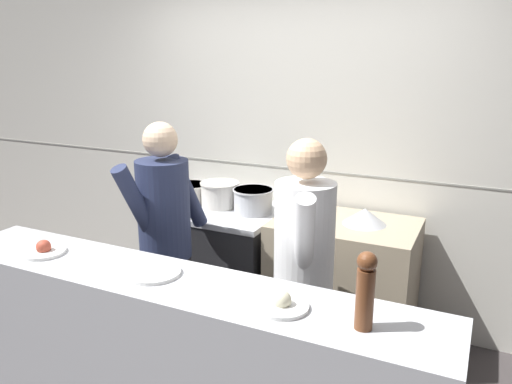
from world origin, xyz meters
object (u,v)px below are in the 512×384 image
plated_dish_main (44,250)px  plated_dish_appetiser (153,273)px  sauce_pot (220,194)px  plated_dish_dessert (282,304)px  mixing_bowl_steel (365,216)px  braising_pot (253,200)px  oven_range (219,262)px  chef_sous (304,267)px  pepper_mill (365,289)px  chef_head_cook (165,235)px  stock_pot (190,192)px

plated_dish_main → plated_dish_appetiser: plated_dish_main is taller
sauce_pot → plated_dish_dessert: 1.77m
mixing_bowl_steel → braising_pot: bearing=-179.9°
mixing_bowl_steel → plated_dish_appetiser: bearing=-118.2°
oven_range → chef_sous: (0.96, -0.75, 0.44)m
pepper_mill → oven_range: bearing=136.4°
braising_pot → chef_sous: bearing=-48.7°
oven_range → sauce_pot: (-0.01, 0.05, 0.54)m
oven_range → mixing_bowl_steel: (1.10, 0.02, 0.52)m
plated_dish_main → braising_pot: bearing=66.9°
chef_sous → oven_range: bearing=122.1°
mixing_bowl_steel → chef_sous: size_ratio=0.18×
oven_range → plated_dish_dessert: 1.81m
chef_head_cook → pepper_mill: bearing=-10.0°
sauce_pot → mixing_bowl_steel: size_ratio=1.03×
mixing_bowl_steel → plated_dish_appetiser: 1.51m
sauce_pot → plated_dish_appetiser: bearing=-73.7°
oven_range → plated_dish_dessert: size_ratio=4.13×
stock_pot → plated_dish_appetiser: 1.52m
mixing_bowl_steel → chef_head_cook: (-1.10, -0.70, -0.07)m
braising_pot → plated_dish_main: size_ratio=1.32×
sauce_pot → mixing_bowl_steel: sauce_pot is taller
sauce_pot → plated_dish_main: 1.43m
stock_pot → sauce_pot: 0.28m
oven_range → sauce_pot: sauce_pot is taller
stock_pot → sauce_pot: size_ratio=1.00×
stock_pot → pepper_mill: 2.23m
oven_range → plated_dish_appetiser: size_ratio=3.52×
sauce_pot → chef_sous: (0.97, -0.80, -0.09)m
pepper_mill → chef_sous: size_ratio=0.20×
chef_head_cook → braising_pot: bearing=83.6°
sauce_pot → chef_sous: chef_sous is taller
plated_dish_main → chef_head_cook: 0.74m
mixing_bowl_steel → chef_sous: bearing=-100.3°
braising_pot → chef_sous: chef_sous is taller
mixing_bowl_steel → pepper_mill: (0.33, -1.38, 0.16)m
sauce_pot → stock_pot: bearing=179.3°
braising_pot → chef_sous: size_ratio=0.19×
pepper_mill → plated_dish_main: bearing=179.6°
sauce_pot → plated_dish_dessert: (1.09, -1.40, 0.00)m
sauce_pot → chef_head_cook: (0.01, -0.73, -0.08)m
braising_pot → plated_dish_dessert: (0.80, -1.37, 0.01)m
stock_pot → plated_dish_main: (-0.02, -1.40, 0.02)m
plated_dish_appetiser → plated_dish_dessert: size_ratio=1.17×
mixing_bowl_steel → oven_range: bearing=-179.0°
mixing_bowl_steel → sauce_pot: bearing=178.5°
plated_dish_dessert → chef_head_cook: 1.27m
plated_dish_appetiser → chef_sous: (0.57, 0.56, -0.09)m
plated_dish_dessert → chef_sous: size_ratio=0.14×
stock_pot → plated_dish_appetiser: stock_pot is taller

